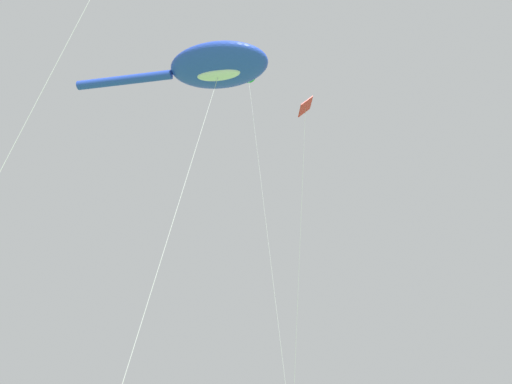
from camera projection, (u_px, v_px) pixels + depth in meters
big_show_kite at (214, 67)px, 20.06m from camera, size 6.18×9.20×17.12m
small_kite_box_yellow at (248, 76)px, 25.59m from camera, size 1.35×2.47×20.67m
small_kite_diamond_red at (305, 122)px, 21.46m from camera, size 3.05×3.90×16.21m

